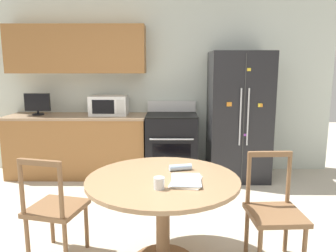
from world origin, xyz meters
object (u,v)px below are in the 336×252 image
countertop_tv (37,103)px  dining_chair_right (274,212)px  oven_range (172,145)px  dining_chair_left (55,209)px  refrigerator (238,116)px  microwave (109,105)px  candle_glass (159,184)px

countertop_tv → dining_chair_right: bearing=-38.7°
oven_range → dining_chair_left: bearing=-114.5°
refrigerator → dining_chair_left: refrigerator is taller
countertop_tv → microwave: bearing=1.9°
countertop_tv → dining_chair_right: countertop_tv is taller
candle_glass → countertop_tv: bearing=126.7°
countertop_tv → candle_glass: size_ratio=4.24×
dining_chair_right → candle_glass: 1.02m
oven_range → countertop_tv: size_ratio=2.98×
countertop_tv → candle_glass: bearing=-53.3°
dining_chair_right → dining_chair_left: bearing=-4.8°
oven_range → microwave: (-0.91, 0.08, 0.57)m
dining_chair_left → refrigerator: bearing=60.6°
refrigerator → countertop_tv: size_ratio=4.97×
dining_chair_right → microwave: bearing=-55.6°
dining_chair_right → candle_glass: size_ratio=10.57×
oven_range → candle_glass: (-0.09, -2.45, 0.31)m
countertop_tv → dining_chair_right: (2.78, -2.22, -0.63)m
microwave → dining_chair_left: (-0.06, -2.21, -0.60)m
microwave → candle_glass: bearing=-72.0°
microwave → dining_chair_left: size_ratio=0.59×
microwave → oven_range: bearing=-4.9°
microwave → countertop_tv: (-1.03, -0.03, 0.03)m
candle_glass → microwave: bearing=108.0°
microwave → dining_chair_right: microwave is taller
microwave → countertop_tv: 1.04m
dining_chair_left → candle_glass: bearing=-6.5°
countertop_tv → dining_chair_left: 2.47m
countertop_tv → oven_range: bearing=-1.3°
refrigerator → dining_chair_right: refrigerator is taller
microwave → dining_chair_right: (1.74, -2.25, -0.60)m
dining_chair_left → candle_glass: 0.99m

